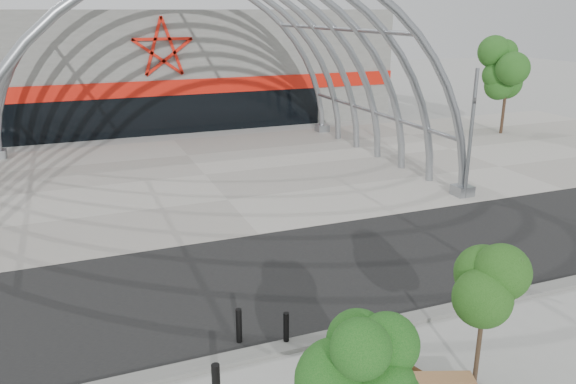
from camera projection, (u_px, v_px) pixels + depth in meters
ground at (344, 330)px, 14.71m from camera, size 140.00×140.00×0.00m
road at (294, 274)px, 17.81m from camera, size 140.00×7.00×0.02m
forecourt at (205, 175)px, 28.42m from camera, size 60.00×17.00×0.04m
kerb at (348, 333)px, 14.47m from camera, size 60.00×0.50×0.12m
arena_building at (148, 64)px, 43.06m from camera, size 34.00×15.24×8.00m
vault_canopy at (205, 175)px, 28.42m from camera, size 20.80×15.80×20.36m
signal_pole at (471, 133)px, 24.02m from camera, size 0.35×0.80×5.70m
street_tree_0 at (368, 366)px, 9.09m from camera, size 1.53×1.53×3.50m
street_tree_1 at (485, 294)px, 11.98m from camera, size 1.31×1.31×3.11m
bench_0 at (364, 343)px, 13.80m from camera, size 1.95×0.48×0.41m
bollard_0 at (239, 326)px, 14.02m from camera, size 0.15×0.15×0.94m
bollard_2 at (286, 329)px, 13.93m from camera, size 0.14×0.14×0.90m
bollard_3 at (406, 353)px, 12.90m from camera, size 0.15×0.15×0.95m
bollard_4 at (520, 275)px, 16.65m from camera, size 0.16×0.16×0.99m
bg_tree_1 at (508, 70)px, 36.63m from camera, size 2.70×2.70×5.91m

